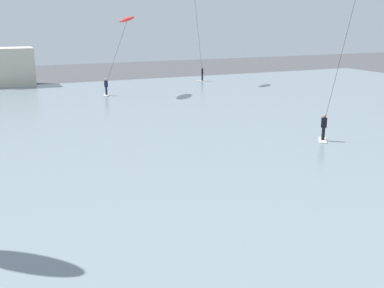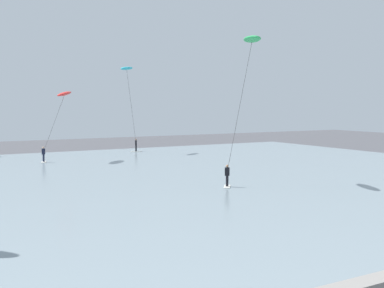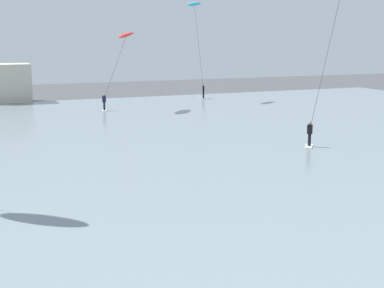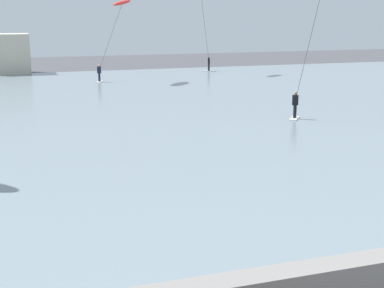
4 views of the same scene
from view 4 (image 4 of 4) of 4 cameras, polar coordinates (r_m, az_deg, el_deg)
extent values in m
cube|color=gray|center=(37.57, -9.69, 3.27)|extent=(84.00, 52.00, 0.10)
cube|color=beige|center=(63.45, -18.15, 8.64)|extent=(4.50, 3.68, 4.21)
cube|color=silver|center=(53.13, -9.33, 6.22)|extent=(0.86, 1.47, 0.06)
cylinder|color=#191E33|center=(53.08, -9.35, 6.67)|extent=(0.20, 0.20, 0.78)
cube|color=#191E33|center=(53.01, -9.38, 7.41)|extent=(0.39, 0.32, 0.60)
sphere|color=tan|center=(52.97, -9.40, 7.85)|extent=(0.20, 0.20, 0.20)
cylinder|color=#333333|center=(52.92, -8.25, 10.60)|extent=(2.29, 0.20, 5.92)
ellipsoid|color=red|center=(53.01, -7.11, 13.99)|extent=(2.85, 3.48, 0.94)
cube|color=silver|center=(34.71, 10.33, 2.58)|extent=(1.20, 1.38, 0.06)
cylinder|color=black|center=(34.63, 10.36, 3.26)|extent=(0.20, 0.20, 0.78)
cube|color=black|center=(34.52, 10.41, 4.39)|extent=(0.40, 0.38, 0.60)
sphere|color=#9E7051|center=(34.47, 10.44, 5.06)|extent=(0.20, 0.20, 0.20)
cylinder|color=#333333|center=(34.75, 12.33, 12.24)|extent=(2.25, 0.14, 9.61)
cube|color=silver|center=(62.19, 1.71, 7.37)|extent=(1.46, 0.96, 0.06)
cylinder|color=black|center=(62.15, 1.71, 7.76)|extent=(0.20, 0.20, 0.78)
cube|color=black|center=(62.09, 1.72, 8.39)|extent=(0.34, 0.40, 0.60)
sphere|color=#9E7051|center=(62.06, 1.72, 8.77)|extent=(0.20, 0.20, 0.20)
cylinder|color=#333333|center=(60.99, 1.20, 12.59)|extent=(1.72, 1.31, 9.20)
camera|label=1|loc=(8.16, -32.22, 18.44)|focal=43.30mm
camera|label=2|loc=(3.24, -102.13, -6.77)|focal=45.84mm
camera|label=3|loc=(3.77, -99.69, 9.14)|focal=51.17mm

